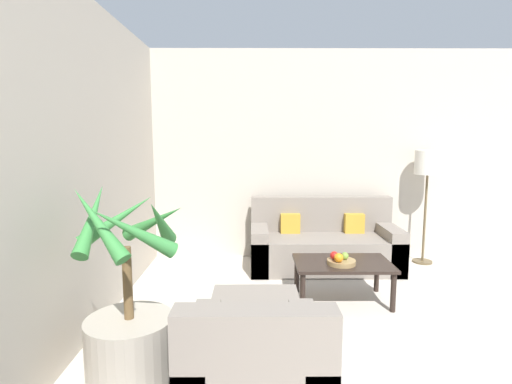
{
  "coord_description": "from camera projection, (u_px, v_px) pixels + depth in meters",
  "views": [
    {
      "loc": [
        -2.0,
        1.09,
        1.59
      ],
      "look_at": [
        -1.97,
        5.37,
        1.0
      ],
      "focal_mm": 28.0,
      "sensor_mm": 36.0,
      "label": 1
    }
  ],
  "objects": [
    {
      "name": "floor_lamp",
      "position": [
        428.0,
        169.0,
        4.94
      ],
      "size": [
        0.32,
        0.32,
        1.43
      ],
      "color": "brown",
      "rests_on": "ground_plane"
    },
    {
      "name": "sofa_loveseat",
      "position": [
        324.0,
        245.0,
        4.87
      ],
      "size": [
        1.77,
        0.76,
        0.85
      ],
      "color": "gray",
      "rests_on": "ground_plane"
    },
    {
      "name": "armchair",
      "position": [
        255.0,
        377.0,
        2.21
      ],
      "size": [
        0.77,
        0.87,
        0.81
      ],
      "color": "gray",
      "rests_on": "ground_plane"
    },
    {
      "name": "wall_back",
      "position": [
        405.0,
        156.0,
        5.23
      ],
      "size": [
        8.19,
        0.06,
        2.7
      ],
      "color": "#BCB2A3",
      "rests_on": "ground_plane"
    },
    {
      "name": "apple_green",
      "position": [
        345.0,
        256.0,
        3.78
      ],
      "size": [
        0.07,
        0.07,
        0.07
      ],
      "color": "olive",
      "rests_on": "fruit_bowl"
    },
    {
      "name": "apple_red",
      "position": [
        334.0,
        255.0,
        3.78
      ],
      "size": [
        0.08,
        0.08,
        0.08
      ],
      "color": "red",
      "rests_on": "fruit_bowl"
    },
    {
      "name": "ottoman",
      "position": [
        255.0,
        320.0,
        3.09
      ],
      "size": [
        0.68,
        0.51,
        0.37
      ],
      "color": "gray",
      "rests_on": "ground_plane"
    },
    {
      "name": "potted_palm",
      "position": [
        130.0,
        326.0,
        2.58
      ],
      "size": [
        0.75,
        0.76,
        1.32
      ],
      "color": "#ADA393",
      "rests_on": "ground_plane"
    },
    {
      "name": "fruit_bowl",
      "position": [
        341.0,
        262.0,
        3.77
      ],
      "size": [
        0.27,
        0.27,
        0.04
      ],
      "color": "#997A4C",
      "rests_on": "coffee_table"
    },
    {
      "name": "orange_fruit",
      "position": [
        339.0,
        258.0,
        3.69
      ],
      "size": [
        0.09,
        0.09,
        0.09
      ],
      "color": "orange",
      "rests_on": "fruit_bowl"
    },
    {
      "name": "coffee_table",
      "position": [
        343.0,
        267.0,
        3.86
      ],
      "size": [
        0.92,
        0.58,
        0.4
      ],
      "color": "black",
      "rests_on": "ground_plane"
    }
  ]
}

